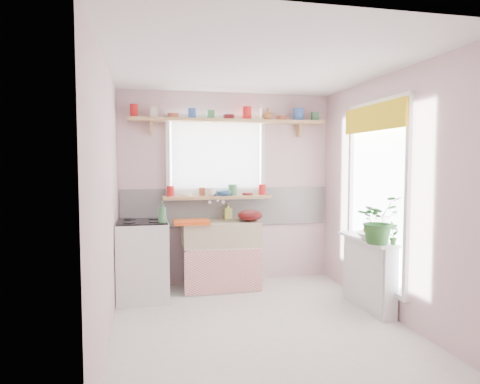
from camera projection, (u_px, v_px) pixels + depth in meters
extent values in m
plane|color=white|center=(258.00, 324.00, 4.20)|extent=(3.20, 3.20, 0.00)
plane|color=white|center=(259.00, 66.00, 4.02)|extent=(3.20, 3.20, 0.00)
plane|color=beige|center=(227.00, 188.00, 5.67)|extent=(2.80, 0.00, 2.80)
plane|color=beige|center=(327.00, 219.00, 2.55)|extent=(2.80, 0.00, 2.80)
plane|color=beige|center=(106.00, 200.00, 3.81)|extent=(0.00, 3.20, 3.20)
plane|color=beige|center=(389.00, 195.00, 4.41)|extent=(0.00, 3.20, 3.20)
cube|color=white|center=(227.00, 207.00, 5.67)|extent=(2.74, 0.03, 0.50)
cube|color=#D38890|center=(227.00, 222.00, 5.68)|extent=(2.74, 0.02, 0.12)
cube|color=white|center=(216.00, 158.00, 5.60)|extent=(1.20, 0.01, 1.00)
cube|color=white|center=(217.00, 158.00, 5.54)|extent=(1.15, 0.02, 0.95)
cube|color=white|center=(378.00, 194.00, 4.61)|extent=(0.01, 1.10, 1.90)
cube|color=yellow|center=(373.00, 118.00, 4.53)|extent=(0.03, 1.20, 0.28)
cube|color=white|center=(220.00, 266.00, 5.41)|extent=(0.85, 0.55, 0.55)
cube|color=#E24A42|center=(224.00, 272.00, 5.14)|extent=(0.95, 0.02, 0.53)
cube|color=beige|center=(220.00, 233.00, 5.38)|extent=(0.95, 0.55, 0.30)
cylinder|color=silver|center=(217.00, 200.00, 5.60)|extent=(0.03, 0.22, 0.03)
cube|color=white|center=(143.00, 261.00, 4.95)|extent=(0.58, 0.58, 0.90)
cube|color=black|center=(142.00, 222.00, 4.92)|extent=(0.56, 0.56, 0.02)
cylinder|color=black|center=(129.00, 223.00, 4.75)|extent=(0.14, 0.14, 0.01)
cylinder|color=black|center=(155.00, 222.00, 4.81)|extent=(0.14, 0.14, 0.01)
cylinder|color=black|center=(130.00, 219.00, 5.02)|extent=(0.14, 0.14, 0.01)
cylinder|color=black|center=(154.00, 219.00, 5.08)|extent=(0.14, 0.14, 0.01)
cube|color=white|center=(369.00, 274.00, 4.65)|extent=(0.15, 0.90, 0.75)
cube|color=white|center=(367.00, 239.00, 4.61)|extent=(0.22, 0.95, 0.03)
cube|color=tan|center=(217.00, 197.00, 5.53)|extent=(1.40, 0.22, 0.04)
cube|color=tan|center=(229.00, 121.00, 5.48)|extent=(2.52, 0.24, 0.04)
cylinder|color=red|center=(134.00, 112.00, 5.22)|extent=(0.11, 0.11, 0.12)
cylinder|color=silver|center=(154.00, 113.00, 5.27)|extent=(0.11, 0.11, 0.12)
cylinder|color=#A55133|center=(173.00, 116.00, 5.32)|extent=(0.11, 0.11, 0.06)
cylinder|color=#3359A5|center=(192.00, 114.00, 5.37)|extent=(0.11, 0.11, 0.12)
cylinder|color=#3F7F4C|center=(211.00, 114.00, 5.42)|extent=(0.11, 0.11, 0.12)
cylinder|color=#590F14|center=(229.00, 117.00, 5.48)|extent=(0.11, 0.11, 0.06)
cylinder|color=red|center=(247.00, 115.00, 5.53)|extent=(0.11, 0.11, 0.12)
cylinder|color=silver|center=(264.00, 115.00, 5.58)|extent=(0.11, 0.11, 0.12)
cylinder|color=#A55133|center=(282.00, 118.00, 5.63)|extent=(0.11, 0.11, 0.06)
cylinder|color=#3359A5|center=(298.00, 116.00, 5.68)|extent=(0.11, 0.11, 0.12)
cylinder|color=#3F7F4C|center=(315.00, 117.00, 5.73)|extent=(0.11, 0.11, 0.12)
cylinder|color=red|center=(169.00, 192.00, 5.39)|extent=(0.11, 0.11, 0.12)
cylinder|color=silver|center=(185.00, 191.00, 5.43)|extent=(0.11, 0.11, 0.12)
cylinder|color=#A55133|center=(202.00, 193.00, 5.48)|extent=(0.11, 0.11, 0.06)
cylinder|color=#3359A5|center=(217.00, 191.00, 5.52)|extent=(0.11, 0.11, 0.12)
cylinder|color=#3F7F4C|center=(233.00, 191.00, 5.57)|extent=(0.11, 0.11, 0.12)
cylinder|color=#590F14|center=(248.00, 193.00, 5.61)|extent=(0.11, 0.11, 0.06)
cylinder|color=red|center=(264.00, 190.00, 5.66)|extent=(0.11, 0.11, 0.12)
cube|color=#F15215|center=(191.00, 222.00, 5.14)|extent=(0.43, 0.33, 0.04)
ellipsoid|color=#4F0D0E|center=(250.00, 215.00, 5.38)|extent=(0.41, 0.41, 0.14)
imported|color=#2B6528|center=(378.00, 220.00, 4.27)|extent=(0.54, 0.50, 0.48)
imported|color=white|center=(372.00, 236.00, 4.52)|extent=(0.41, 0.41, 0.08)
imported|color=#325C25|center=(393.00, 233.00, 4.23)|extent=(0.13, 0.10, 0.23)
imported|color=#C8CF5C|center=(228.00, 211.00, 5.59)|extent=(0.10, 0.11, 0.21)
imported|color=#ECE5CD|center=(211.00, 192.00, 5.44)|extent=(0.14, 0.14, 0.10)
imported|color=#2F6499|center=(224.00, 193.00, 5.48)|extent=(0.21, 0.21, 0.06)
imported|color=#9B5F2F|center=(268.00, 114.00, 5.53)|extent=(0.18, 0.18, 0.15)
imported|color=#3F7F4D|center=(162.00, 212.00, 4.74)|extent=(0.11, 0.11, 0.24)
sphere|color=orange|center=(372.00, 230.00, 4.51)|extent=(0.08, 0.08, 0.08)
sphere|color=orange|center=(376.00, 230.00, 4.56)|extent=(0.08, 0.08, 0.08)
sphere|color=orange|center=(367.00, 230.00, 4.52)|extent=(0.08, 0.08, 0.08)
cylinder|color=yellow|center=(376.00, 230.00, 4.47)|extent=(0.18, 0.04, 0.10)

